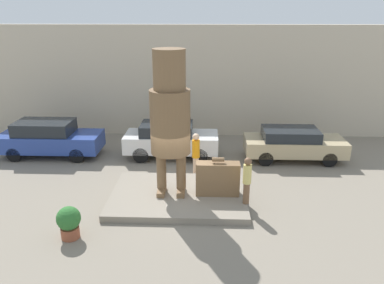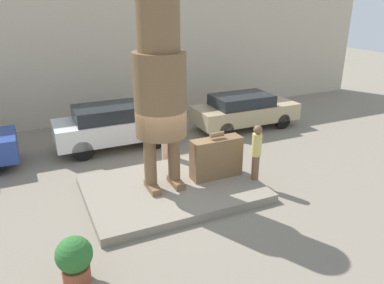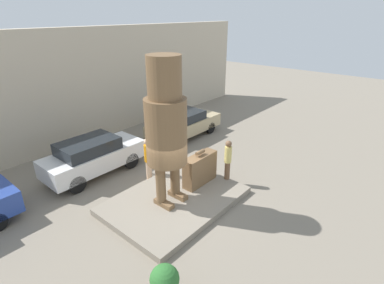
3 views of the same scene
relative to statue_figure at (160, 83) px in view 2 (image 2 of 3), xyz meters
name	(u,v)px [view 2 (image 2 of 3)]	position (x,y,z in m)	size (l,w,h in m)	color
ground_plane	(172,192)	(0.25, -0.07, -3.22)	(60.00, 60.00, 0.00)	gray
pedestal	(172,189)	(0.25, -0.07, -3.10)	(4.86, 3.50, 0.24)	gray
building_backdrop	(104,54)	(0.25, 7.74, -0.30)	(28.00, 0.60, 5.83)	beige
statue_figure	(160,83)	(0.00, 0.00, 0.00)	(1.38, 1.38, 5.10)	brown
giant_suitcase	(216,158)	(1.66, -0.09, -2.37)	(1.55, 0.49, 1.41)	brown
tourist	(256,150)	(2.62, -0.73, -2.07)	(0.28, 0.28, 1.68)	brown
parked_car_white	(113,125)	(-0.42, 4.08, -2.35)	(4.28, 1.73, 1.62)	silver
parked_car_tan	(245,110)	(5.20, 3.96, -2.43)	(4.47, 1.76, 1.47)	tan
planter_pot	(75,259)	(-2.82, -2.66, -2.67)	(0.72, 0.72, 1.02)	brown
worker_hivis	(165,135)	(0.82, 1.97, -2.21)	(0.31, 0.31, 1.84)	beige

